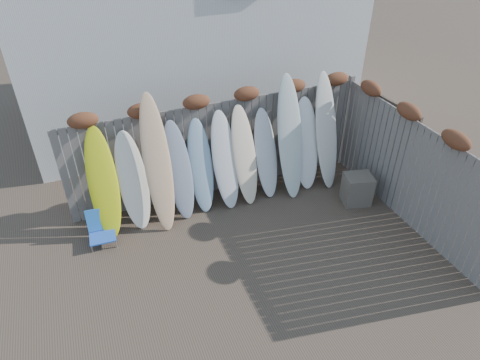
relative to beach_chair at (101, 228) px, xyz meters
name	(u,v)px	position (x,y,z in m)	size (l,w,h in m)	color
ground	(266,265)	(2.51, -1.68, -0.28)	(80.00, 80.00, 0.00)	#493A2D
back_fence	(221,140)	(2.57, 0.71, 0.90)	(6.05, 0.28, 2.24)	slate
right_fence	(411,166)	(5.51, -1.43, 0.86)	(0.28, 4.40, 2.24)	slate
beach_chair	(101,228)	(0.00, 0.00, 0.00)	(0.48, 0.51, 0.61)	blue
wooden_crate	(357,189)	(4.96, -0.75, 0.03)	(0.54, 0.45, 0.63)	brown
lattice_panel	(385,149)	(5.60, -0.58, 0.73)	(0.06, 1.35, 2.02)	#2F261C
surfboard_0	(103,184)	(0.21, 0.29, 0.73)	(0.52, 0.07, 2.10)	yellow
surfboard_1	(133,181)	(0.72, 0.31, 0.64)	(0.53, 0.07, 1.91)	white
surfboard_2	(158,165)	(1.19, 0.19, 0.96)	(0.48, 0.07, 2.59)	#FEB891
surfboard_3	(179,171)	(1.58, 0.29, 0.66)	(0.49, 0.07, 1.96)	gray
surfboard_4	(201,167)	(2.03, 0.34, 0.63)	(0.46, 0.07, 1.89)	#94B3CA
surfboard_5	(225,161)	(2.51, 0.28, 0.68)	(0.50, 0.07, 2.00)	silver
surfboard_6	(245,156)	(2.91, 0.28, 0.70)	(0.48, 0.07, 2.05)	#F8DFBB
surfboard_7	(266,154)	(3.39, 0.31, 0.62)	(0.47, 0.07, 1.88)	silver
surfboard_8	(290,138)	(3.87, 0.21, 0.94)	(0.51, 0.07, 2.54)	silver
surfboard_9	(306,144)	(4.30, 0.29, 0.66)	(0.54, 0.07, 1.97)	white
surfboard_10	(326,132)	(4.72, 0.23, 0.90)	(0.48, 0.07, 2.46)	silver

